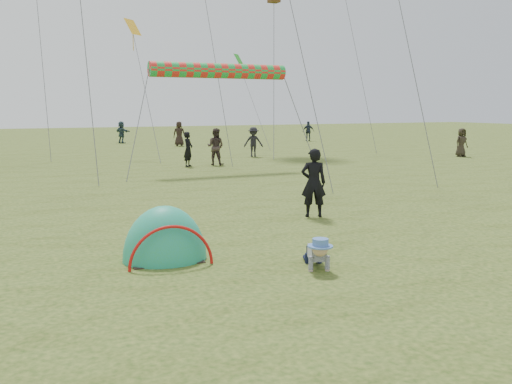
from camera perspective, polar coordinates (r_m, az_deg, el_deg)
name	(u,v)px	position (r m, az deg, el deg)	size (l,w,h in m)	color
ground	(363,273)	(9.85, 10.68, -7.97)	(140.00, 140.00, 0.00)	#223E11
crawling_toddler	(318,252)	(9.91, 6.18, -5.97)	(0.55, 0.78, 0.60)	black
popup_tent	(165,259)	(10.65, -9.08, -6.66)	(1.54, 1.27, 1.99)	teal
standing_adult	(314,183)	(14.42, 5.77, 0.92)	(0.63, 0.42, 1.74)	black
crowd_person_0	(188,149)	(26.60, -6.80, 4.26)	(0.59, 0.39, 1.61)	black
crowd_person_2	(308,131)	(46.27, 5.26, 6.08)	(0.93, 0.39, 1.59)	#263042
crowd_person_3	(253,142)	(31.68, -0.27, 5.03)	(1.06, 0.61, 1.64)	black
crowd_person_4	(179,134)	(40.64, -7.69, 5.80)	(0.84, 0.55, 1.73)	black
crowd_person_5	(122,132)	(44.72, -13.30, 5.85)	(1.53, 0.49, 1.65)	#2D434B
crowd_person_7	(216,147)	(27.21, -4.07, 4.54)	(0.85, 0.66, 1.75)	#3A2D2B
crowd_person_10	(461,142)	(33.69, 19.86, 4.68)	(0.77, 0.50, 1.58)	#2C251C
rainbow_tube_kite	(219,71)	(24.82, -3.69, 12.00)	(0.64, 0.64, 6.07)	red
diamond_kite_1	(133,27)	(33.40, -12.23, 15.83)	(1.02, 1.02, 0.00)	#F3AD1D
diamond_kite_3	(239,60)	(40.83, -1.74, 13.10)	(0.89, 0.89, 0.00)	#1E9C1D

